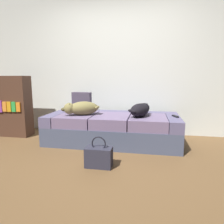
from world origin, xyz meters
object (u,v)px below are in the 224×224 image
at_px(throw_pillow, 82,102).
at_px(tv_remote, 175,116).
at_px(dog_tan, 81,108).
at_px(handbag, 99,157).
at_px(couch, 113,128).
at_px(dog_dark, 140,110).
at_px(bookshelf, 15,106).

bearing_deg(throw_pillow, tv_remote, -10.51).
relative_size(dog_tan, handbag, 1.61).
relative_size(couch, dog_tan, 3.52).
height_order(dog_tan, throw_pillow, throw_pillow).
relative_size(dog_dark, bookshelf, 0.53).
height_order(tv_remote, throw_pillow, throw_pillow).
xyz_separation_m(couch, handbag, (0.01, -0.97, -0.11)).
relative_size(dog_tan, tv_remote, 4.05).
bearing_deg(couch, handbag, -89.59).
bearing_deg(bookshelf, couch, -2.11).
height_order(throw_pillow, handbag, throw_pillow).
xyz_separation_m(handbag, bookshelf, (-1.85, 1.04, 0.42)).
bearing_deg(tv_remote, dog_dark, 161.94).
bearing_deg(dog_dark, couch, 171.88).
relative_size(dog_tan, dog_dark, 1.04).
relative_size(tv_remote, bookshelf, 0.14).
bearing_deg(tv_remote, bookshelf, 156.40).
distance_m(dog_dark, bookshelf, 2.30).
xyz_separation_m(dog_tan, bookshelf, (-1.35, 0.20, -0.03)).
distance_m(dog_dark, handbag, 1.11).
distance_m(tv_remote, handbag, 1.41).
bearing_deg(dog_tan, couch, 15.02).
bearing_deg(bookshelf, dog_tan, -8.44).
relative_size(dog_tan, throw_pillow, 1.78).
xyz_separation_m(dog_dark, throw_pillow, (-1.07, 0.33, 0.07)).
height_order(throw_pillow, bookshelf, bookshelf).
height_order(couch, throw_pillow, throw_pillow).
distance_m(dog_dark, tv_remote, 0.54).
bearing_deg(dog_tan, throw_pillow, 107.39).
relative_size(couch, handbag, 5.65).
bearing_deg(handbag, tv_remote, 43.74).
relative_size(tv_remote, throw_pillow, 0.44).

